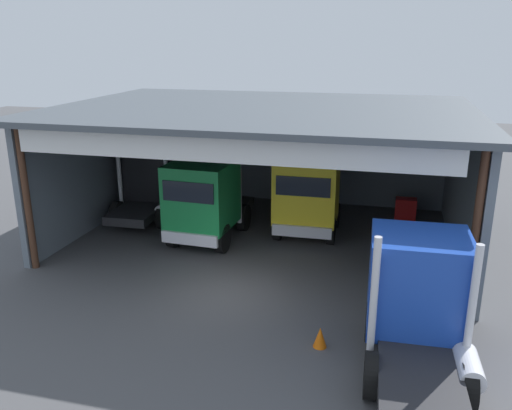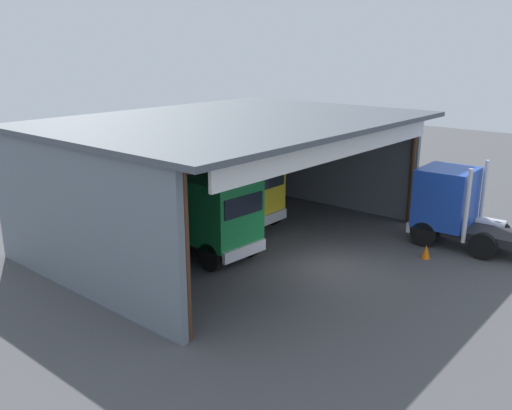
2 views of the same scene
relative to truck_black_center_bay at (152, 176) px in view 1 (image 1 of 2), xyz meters
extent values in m
plane|color=#4C4C4F|center=(5.49, -6.48, -1.89)|extent=(80.00, 80.00, 0.00)
cube|color=slate|center=(5.49, 4.03, 0.67)|extent=(14.80, 0.24, 5.11)
cube|color=slate|center=(-1.91, -1.23, 0.67)|extent=(0.24, 10.50, 5.11)
cube|color=slate|center=(12.90, -1.23, 0.67)|extent=(0.24, 10.50, 5.11)
cube|color=#474E55|center=(5.49, -1.69, 3.32)|extent=(15.40, 11.43, 0.20)
cylinder|color=#4C2D1E|center=(-1.66, -6.33, 0.67)|extent=(0.24, 0.24, 5.11)
cylinder|color=#4C2D1E|center=(12.65, -6.33, 0.67)|extent=(0.24, 0.24, 5.11)
cube|color=white|center=(5.49, -6.85, 2.87)|extent=(13.32, 0.12, 0.90)
cube|color=black|center=(-0.03, 0.26, 0.32)|extent=(2.48, 2.27, 2.86)
cube|color=black|center=(-0.07, 1.37, 0.82)|extent=(2.04, 0.14, 0.86)
cube|color=silver|center=(-0.07, 1.40, -1.21)|extent=(2.28, 0.25, 0.44)
cube|color=#232326|center=(0.04, -1.51, -1.18)|extent=(1.92, 3.29, 0.36)
cylinder|color=silver|center=(-1.06, -1.02, 0.00)|extent=(0.18, 0.18, 2.72)
cylinder|color=silver|center=(1.09, -0.93, 0.00)|extent=(0.18, 0.18, 2.72)
cylinder|color=silver|center=(1.10, -1.17, -1.06)|extent=(0.61, 1.22, 0.56)
cylinder|color=black|center=(-1.09, 0.66, -1.36)|extent=(0.34, 1.07, 1.06)
cylinder|color=black|center=(1.00, 0.74, -1.36)|extent=(0.34, 1.07, 1.06)
cylinder|color=black|center=(-1.01, -1.55, -1.36)|extent=(0.34, 1.07, 1.06)
cylinder|color=black|center=(1.08, -1.47, -1.36)|extent=(0.34, 1.07, 1.06)
cube|color=#197F3D|center=(3.37, -2.83, 0.16)|extent=(2.43, 2.57, 2.49)
cube|color=black|center=(3.30, -4.07, 0.60)|extent=(1.97, 0.16, 0.75)
cube|color=silver|center=(3.30, -4.10, -1.18)|extent=(2.20, 0.27, 0.44)
cube|color=#232326|center=(3.47, -0.79, -1.15)|extent=(1.92, 3.80, 0.36)
cylinder|color=silver|center=(4.48, -1.50, 0.10)|extent=(0.18, 0.18, 2.86)
cylinder|color=silver|center=(2.40, -1.40, 0.10)|extent=(0.18, 0.18, 2.86)
cylinder|color=silver|center=(2.42, -1.03, -1.03)|extent=(0.62, 1.23, 0.56)
cylinder|color=black|center=(4.35, -3.37, -1.33)|extent=(0.36, 1.13, 1.12)
cylinder|color=black|center=(2.34, -3.27, -1.33)|extent=(0.36, 1.13, 1.12)
cylinder|color=black|center=(4.47, -0.84, -1.33)|extent=(0.36, 1.13, 1.12)
cylinder|color=black|center=(2.46, -0.73, -1.33)|extent=(0.36, 1.13, 1.12)
cube|color=yellow|center=(7.13, -1.10, 0.13)|extent=(2.46, 2.20, 2.48)
cube|color=black|center=(7.15, -2.20, 0.56)|extent=(2.06, 0.10, 0.74)
cube|color=silver|center=(7.15, -2.23, -1.21)|extent=(2.30, 0.20, 0.44)
cube|color=#232326|center=(7.10, 0.48, -1.18)|extent=(1.87, 2.91, 0.36)
cylinder|color=silver|center=(8.20, 0.14, 0.18)|extent=(0.18, 0.18, 3.07)
cylinder|color=silver|center=(6.02, 0.10, 0.18)|extent=(0.18, 0.18, 3.07)
cylinder|color=silver|center=(6.02, 0.16, -1.06)|extent=(0.58, 1.21, 0.56)
cylinder|color=black|center=(8.20, -1.51, -1.36)|extent=(0.32, 1.06, 1.06)
cylinder|color=black|center=(6.08, -1.55, -1.36)|extent=(0.32, 1.06, 1.06)
cylinder|color=black|center=(8.16, 0.50, -1.36)|extent=(0.32, 1.06, 1.06)
cylinder|color=black|center=(6.04, 0.46, -1.36)|extent=(0.32, 1.06, 1.06)
cube|color=#1E47B7|center=(11.08, -8.62, 0.12)|extent=(2.43, 2.19, 2.45)
cube|color=black|center=(11.05, -7.54, 0.55)|extent=(2.00, 0.13, 0.73)
cube|color=silver|center=(11.05, -7.51, -1.20)|extent=(2.24, 0.24, 0.44)
cube|color=#232326|center=(11.15, -10.58, -1.17)|extent=(1.89, 3.64, 0.36)
cylinder|color=silver|center=(10.07, -9.86, 0.16)|extent=(0.18, 0.18, 3.03)
cylinder|color=silver|center=(12.18, -9.78, 0.16)|extent=(0.18, 0.18, 3.03)
cylinder|color=silver|center=(12.20, -10.25, -1.05)|extent=(0.60, 1.22, 0.56)
cylinder|color=black|center=(10.04, -8.23, -1.35)|extent=(0.34, 1.08, 1.07)
cylinder|color=black|center=(12.10, -8.16, -1.35)|extent=(0.34, 1.08, 1.07)
cylinder|color=black|center=(10.13, -10.62, -1.35)|extent=(0.34, 1.08, 1.07)
cylinder|color=black|center=(12.18, -10.55, -1.35)|extent=(0.34, 1.08, 1.07)
cylinder|color=gold|center=(5.22, 2.90, -1.44)|extent=(0.58, 0.58, 0.89)
cube|color=red|center=(11.08, 2.18, -1.39)|extent=(0.90, 0.60, 1.00)
cone|color=orange|center=(8.77, -8.90, -1.61)|extent=(0.36, 0.36, 0.56)
camera|label=1|loc=(10.12, -21.08, 5.85)|focal=37.12mm
camera|label=2|loc=(-11.03, -16.82, 6.19)|focal=38.16mm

